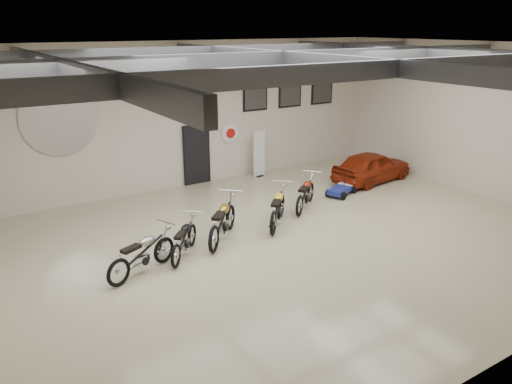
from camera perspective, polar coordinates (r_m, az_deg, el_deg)
floor at (r=13.25m, az=2.81°, el=-5.91°), size 16.00×12.00×0.01m
ceiling at (r=12.07m, az=3.19°, el=16.24°), size 16.00×12.00×0.01m
back_wall at (r=17.55m, az=-8.56°, el=8.58°), size 16.00×0.02×5.00m
right_wall at (r=18.18m, az=24.20°, el=7.51°), size 0.02×12.00×5.00m
ceiling_beams at (r=12.08m, az=3.17°, el=15.05°), size 15.80×11.80×0.32m
door at (r=18.01m, az=-6.82°, el=4.19°), size 0.92×0.08×2.10m
logo_plaque at (r=16.26m, az=-21.58°, el=7.78°), size 2.30×0.06×1.16m
poster_left at (r=18.83m, az=-0.09°, el=11.30°), size 1.05×0.08×1.35m
poster_mid at (r=19.73m, az=3.91°, el=11.59°), size 1.05×0.08×1.35m
poster_right at (r=20.71m, az=7.56°, el=11.81°), size 1.05×0.08×1.35m
oil_sign at (r=18.50m, az=-2.97°, el=6.74°), size 0.72×0.10×0.72m
banner_stand at (r=18.80m, az=0.36°, el=4.45°), size 0.50×0.22×1.80m
motorcycle_silver at (r=11.80m, az=-12.94°, el=-6.81°), size 2.09×1.35×1.04m
motorcycle_black at (r=12.51m, az=-8.25°, el=-5.28°), size 1.64×1.70×0.94m
motorcycle_gold at (r=13.25m, az=-3.88°, el=-3.22°), size 2.05×2.04×1.15m
motorcycle_yellow at (r=14.23m, az=2.48°, el=-1.75°), size 1.94×1.97×1.10m
motorcycle_red at (r=15.60m, az=5.65°, el=-0.11°), size 1.94×1.70×1.03m
go_kart at (r=17.20m, az=9.94°, el=0.64°), size 1.63×1.18×0.54m
vintage_car at (r=18.72m, az=13.10°, el=2.87°), size 1.76×3.49×1.14m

